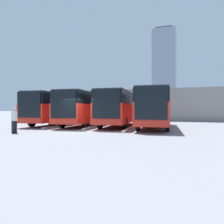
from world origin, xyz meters
The scene contains 11 objects.
ground_plane centered at (0.00, 0.00, 0.00)m, with size 600.00×600.00×0.00m, color gray.
bus_0 centered at (-5.26, -4.75, 1.84)m, with size 3.44×10.88×3.30m.
curb_divider_0 centered at (-3.51, -3.17, 0.07)m, with size 0.24×7.55×0.15m, color #B2B2AD.
bus_1 centered at (-1.75, -5.62, 1.84)m, with size 3.44×10.88×3.30m.
curb_divider_1 centered at (0.00, -4.04, 0.07)m, with size 0.24×7.55×0.15m, color #B2B2AD.
bus_2 centered at (1.75, -5.30, 1.84)m, with size 3.44×10.88×3.30m.
curb_divider_2 centered at (3.51, -3.72, 0.07)m, with size 0.24×7.55×0.15m, color #B2B2AD.
bus_3 centered at (5.26, -5.55, 1.84)m, with size 3.44×10.88×3.30m.
pedestrian centered at (3.25, 3.06, 0.94)m, with size 0.44×0.44×1.76m.
station_building centered at (0.00, -22.85, 2.40)m, with size 34.18×14.84×4.74m.
office_tower centered at (12.66, -205.65, 40.36)m, with size 21.86×21.86×81.92m.
Camera 1 is at (-7.98, 15.10, 1.59)m, focal length 35.00 mm.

